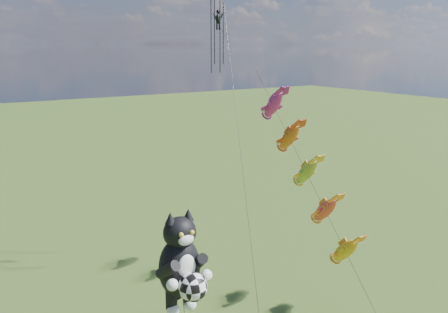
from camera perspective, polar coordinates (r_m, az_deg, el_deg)
cat_kite_rig at (r=24.89m, az=-4.85°, el=-12.10°), size 2.51×4.17×10.34m
fish_windsock_rig at (r=36.74m, az=9.41°, el=-1.83°), size 1.75×15.93×15.96m
parafoil_rig at (r=38.74m, az=-0.58°, el=15.84°), size 7.57×16.28×25.28m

